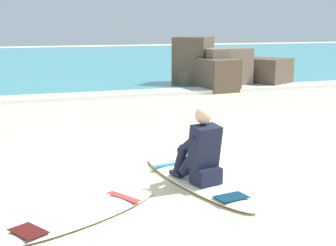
# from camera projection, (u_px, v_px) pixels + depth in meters

# --- Properties ---
(ground_plane) EXTENTS (80.00, 80.00, 0.00)m
(ground_plane) POSITION_uv_depth(u_px,v_px,m) (206.00, 184.00, 6.13)
(ground_plane) COLOR beige
(sea) EXTENTS (80.00, 28.00, 0.10)m
(sea) POSITION_uv_depth(u_px,v_px,m) (44.00, 61.00, 25.90)
(sea) COLOR teal
(sea) RESTS_ON ground
(breaking_foam) EXTENTS (80.00, 0.90, 0.11)m
(breaking_foam) POSITION_uv_depth(u_px,v_px,m) (92.00, 96.00, 13.25)
(breaking_foam) COLOR white
(breaking_foam) RESTS_ON ground
(surfboard_main) EXTENTS (0.91, 2.50, 0.08)m
(surfboard_main) POSITION_uv_depth(u_px,v_px,m) (195.00, 181.00, 6.16)
(surfboard_main) COLOR #EFE5C6
(surfboard_main) RESTS_ON ground
(surfer_seated) EXTENTS (0.49, 0.76, 0.95)m
(surfer_seated) POSITION_uv_depth(u_px,v_px,m) (200.00, 153.00, 5.97)
(surfer_seated) COLOR black
(surfer_seated) RESTS_ON surfboard_main
(surfboard_spare_near) EXTENTS (2.05, 1.46, 0.08)m
(surfboard_spare_near) POSITION_uv_depth(u_px,v_px,m) (83.00, 215.00, 5.07)
(surfboard_spare_near) COLOR white
(surfboard_spare_near) RESTS_ON ground
(rock_outcrop_distant) EXTENTS (3.93, 2.63, 1.58)m
(rock_outcrop_distant) POSITION_uv_depth(u_px,v_px,m) (222.00, 69.00, 15.40)
(rock_outcrop_distant) COLOR brown
(rock_outcrop_distant) RESTS_ON ground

